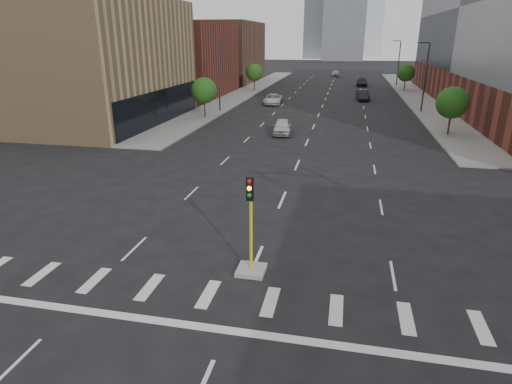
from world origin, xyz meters
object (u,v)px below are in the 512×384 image
(car_near_left, at_px, (282,127))
(car_distant, at_px, (336,73))
(median_traffic_signal, at_px, (251,252))
(car_mid_right, at_px, (363,95))
(car_far_left, at_px, (273,99))
(car_deep_right, at_px, (362,82))

(car_near_left, xyz_separation_m, car_distant, (3.10, 73.40, 0.05))
(median_traffic_signal, distance_m, car_mid_right, 56.89)
(median_traffic_signal, xyz_separation_m, car_near_left, (-2.94, 28.36, -0.20))
(car_far_left, height_order, car_deep_right, car_deep_right)
(car_far_left, relative_size, car_distant, 1.12)
(car_deep_right, relative_size, car_distant, 1.12)
(median_traffic_signal, height_order, car_far_left, median_traffic_signal)
(car_near_left, height_order, car_deep_right, car_deep_right)
(median_traffic_signal, relative_size, car_deep_right, 0.81)
(car_deep_right, bearing_deg, car_far_left, -114.03)
(median_traffic_signal, height_order, car_mid_right, median_traffic_signal)
(car_mid_right, height_order, car_deep_right, car_mid_right)
(car_far_left, height_order, car_distant, car_distant)
(car_far_left, bearing_deg, car_mid_right, 24.39)
(car_deep_right, distance_m, car_distant, 23.56)
(median_traffic_signal, bearing_deg, car_distant, 89.91)
(median_traffic_signal, xyz_separation_m, car_mid_right, (5.98, 56.57, -0.16))
(median_traffic_signal, bearing_deg, car_near_left, 95.91)
(car_near_left, relative_size, car_mid_right, 0.92)
(car_near_left, xyz_separation_m, car_deep_right, (9.26, 50.66, 0.02))
(median_traffic_signal, distance_m, car_distant, 101.76)
(car_mid_right, height_order, car_far_left, car_mid_right)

